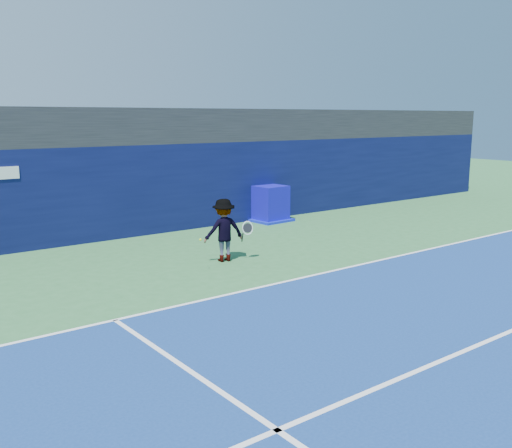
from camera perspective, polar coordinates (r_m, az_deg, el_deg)
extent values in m
plane|color=#306C38|center=(12.27, 14.49, -8.28)|extent=(80.00, 80.00, 0.00)
cube|color=white|center=(14.21, 4.95, -5.31)|extent=(24.00, 0.10, 0.01)
cube|color=white|center=(11.23, 22.64, -10.54)|extent=(24.00, 0.10, 0.01)
cube|color=black|center=(20.75, -11.07, 9.63)|extent=(36.00, 3.00, 1.20)
cube|color=#0A0F39|center=(20.00, -9.58, 3.61)|extent=(36.00, 1.00, 3.00)
cube|color=#110BA5|center=(21.65, 1.34, 2.08)|extent=(1.20, 1.20, 1.35)
cube|color=#0D18BB|center=(21.75, 1.34, 0.44)|extent=(1.49, 1.49, 0.09)
imported|color=silver|center=(15.59, -3.25, -0.61)|extent=(1.23, 0.87, 1.73)
cylinder|color=black|center=(15.69, -1.36, -1.33)|extent=(0.08, 0.15, 0.27)
torus|color=white|center=(15.68, -0.85, -0.40)|extent=(0.32, 0.18, 0.31)
cylinder|color=black|center=(15.68, -0.85, -0.40)|extent=(0.27, 0.14, 0.26)
sphere|color=#CFDC18|center=(14.48, -5.58, -1.57)|extent=(0.06, 0.06, 0.06)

